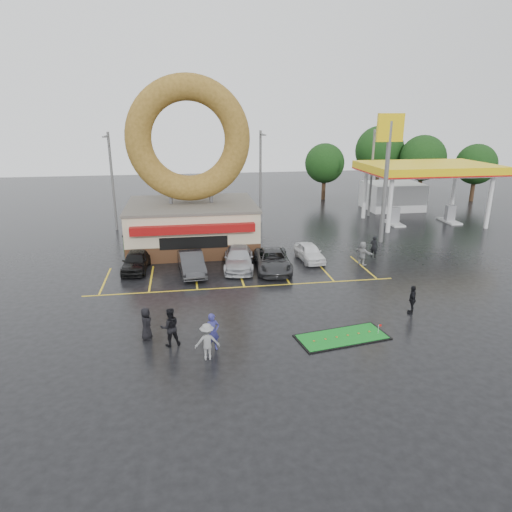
{
  "coord_description": "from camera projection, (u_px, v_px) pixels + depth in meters",
  "views": [
    {
      "loc": [
        -3.56,
        -23.61,
        10.76
      ],
      "look_at": [
        0.68,
        2.92,
        2.2
      ],
      "focal_mm": 32.0,
      "sensor_mm": 36.0,
      "label": 1
    }
  ],
  "objects": [
    {
      "name": "ground",
      "position": [
        252.0,
        309.0,
        26.02
      ],
      "size": [
        120.0,
        120.0,
        0.0
      ],
      "primitive_type": "plane",
      "color": "black",
      "rests_on": "ground"
    },
    {
      "name": "car_dgrey",
      "position": [
        192.0,
        263.0,
        31.4
      ],
      "size": [
        1.97,
        4.64,
        1.49
      ],
      "primitive_type": "imported",
      "rotation": [
        0.0,
        0.0,
        0.09
      ],
      "color": "#2D2D2F",
      "rests_on": "ground"
    },
    {
      "name": "gas_station",
      "position": [
        411.0,
        182.0,
        47.6
      ],
      "size": [
        12.3,
        13.65,
        5.9
      ],
      "color": "silver",
      "rests_on": "ground"
    },
    {
      "name": "tree_far_a",
      "position": [
        423.0,
        158.0,
        56.57
      ],
      "size": [
        5.6,
        5.6,
        8.0
      ],
      "color": "#332114",
      "rests_on": "ground"
    },
    {
      "name": "person_hoodie",
      "position": [
        207.0,
        342.0,
        20.47
      ],
      "size": [
        1.14,
        0.67,
        1.75
      ],
      "primitive_type": "imported",
      "rotation": [
        0.0,
        0.0,
        3.16
      ],
      "color": "gray",
      "rests_on": "ground"
    },
    {
      "name": "person_cameraman",
      "position": [
        412.0,
        300.0,
        25.18
      ],
      "size": [
        0.76,
        1.04,
        1.64
      ],
      "primitive_type": "imported",
      "rotation": [
        0.0,
        0.0,
        -1.99
      ],
      "color": "black",
      "rests_on": "ground"
    },
    {
      "name": "person_walker_far",
      "position": [
        374.0,
        247.0,
        34.94
      ],
      "size": [
        0.72,
        0.71,
        1.68
      ],
      "primitive_type": "imported",
      "rotation": [
        0.0,
        0.0,
        2.42
      ],
      "color": "black",
      "rests_on": "ground"
    },
    {
      "name": "car_black",
      "position": [
        136.0,
        261.0,
        31.99
      ],
      "size": [
        1.99,
        4.28,
        1.42
      ],
      "primitive_type": "imported",
      "rotation": [
        0.0,
        0.0,
        -0.08
      ],
      "color": "black",
      "rests_on": "ground"
    },
    {
      "name": "person_blue",
      "position": [
        213.0,
        332.0,
        21.28
      ],
      "size": [
        0.76,
        0.61,
        1.82
      ],
      "primitive_type": "imported",
      "rotation": [
        0.0,
        0.0,
        0.3
      ],
      "color": "navy",
      "rests_on": "ground"
    },
    {
      "name": "putting_green",
      "position": [
        342.0,
        337.0,
        22.66
      ],
      "size": [
        4.81,
        2.71,
        0.57
      ],
      "color": "black",
      "rests_on": "ground"
    },
    {
      "name": "dumpster",
      "position": [
        137.0,
        243.0,
        36.69
      ],
      "size": [
        1.98,
        1.5,
        1.3
      ],
      "primitive_type": "cube",
      "rotation": [
        0.0,
        0.0,
        -0.18
      ],
      "color": "#1B471E",
      "rests_on": "ground"
    },
    {
      "name": "donut_shop",
      "position": [
        191.0,
        194.0,
        36.42
      ],
      "size": [
        10.2,
        8.7,
        13.5
      ],
      "color": "#472B19",
      "rests_on": "ground"
    },
    {
      "name": "car_white",
      "position": [
        309.0,
        252.0,
        34.18
      ],
      "size": [
        1.79,
        3.92,
        1.3
      ],
      "primitive_type": "imported",
      "rotation": [
        0.0,
        0.0,
        0.07
      ],
      "color": "white",
      "rests_on": "ground"
    },
    {
      "name": "streetlight_left",
      "position": [
        112.0,
        179.0,
        41.81
      ],
      "size": [
        0.4,
        2.21,
        9.0
      ],
      "color": "slate",
      "rests_on": "ground"
    },
    {
      "name": "shell_sign",
      "position": [
        388.0,
        155.0,
        37.02
      ],
      "size": [
        2.2,
        0.36,
        10.6
      ],
      "color": "slate",
      "rests_on": "ground"
    },
    {
      "name": "car_grey",
      "position": [
        273.0,
        261.0,
        32.1
      ],
      "size": [
        2.76,
        5.27,
        1.42
      ],
      "primitive_type": "imported",
      "rotation": [
        0.0,
        0.0,
        -0.08
      ],
      "color": "#2F2F31",
      "rests_on": "ground"
    },
    {
      "name": "person_blackjkt",
      "position": [
        170.0,
        327.0,
        21.68
      ],
      "size": [
        1.06,
        0.9,
        1.91
      ],
      "primitive_type": "imported",
      "rotation": [
        0.0,
        0.0,
        3.35
      ],
      "color": "black",
      "rests_on": "ground"
    },
    {
      "name": "person_bystander",
      "position": [
        146.0,
        324.0,
        22.31
      ],
      "size": [
        0.59,
        0.85,
        1.65
      ],
      "primitive_type": "imported",
      "rotation": [
        0.0,
        0.0,
        1.48
      ],
      "color": "black",
      "rests_on": "ground"
    },
    {
      "name": "streetlight_mid",
      "position": [
        261.0,
        175.0,
        44.85
      ],
      "size": [
        0.4,
        2.21,
        9.0
      ],
      "color": "slate",
      "rests_on": "ground"
    },
    {
      "name": "streetlight_right",
      "position": [
        372.0,
        171.0,
        47.59
      ],
      "size": [
        0.4,
        2.21,
        9.0
      ],
      "color": "slate",
      "rests_on": "ground"
    },
    {
      "name": "tree_far_c",
      "position": [
        380.0,
        151.0,
        59.54
      ],
      "size": [
        6.3,
        6.3,
        9.0
      ],
      "color": "#332114",
      "rests_on": "ground"
    },
    {
      "name": "person_walker_near",
      "position": [
        362.0,
        253.0,
        33.23
      ],
      "size": [
        1.22,
        1.67,
        1.74
      ],
      "primitive_type": "imported",
      "rotation": [
        0.0,
        0.0,
        2.06
      ],
      "color": "#979799",
      "rests_on": "ground"
    },
    {
      "name": "car_silver",
      "position": [
        239.0,
        258.0,
        32.53
      ],
      "size": [
        2.66,
        5.24,
        1.46
      ],
      "primitive_type": "imported",
      "rotation": [
        0.0,
        0.0,
        -0.13
      ],
      "color": "#AAABB0",
      "rests_on": "ground"
    },
    {
      "name": "tree_far_b",
      "position": [
        476.0,
        164.0,
        55.79
      ],
      "size": [
        4.9,
        4.9,
        7.0
      ],
      "color": "#332114",
      "rests_on": "ground"
    },
    {
      "name": "tree_far_d",
      "position": [
        325.0,
        163.0,
        56.85
      ],
      "size": [
        4.9,
        4.9,
        7.0
      ],
      "color": "#332114",
      "rests_on": "ground"
    }
  ]
}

